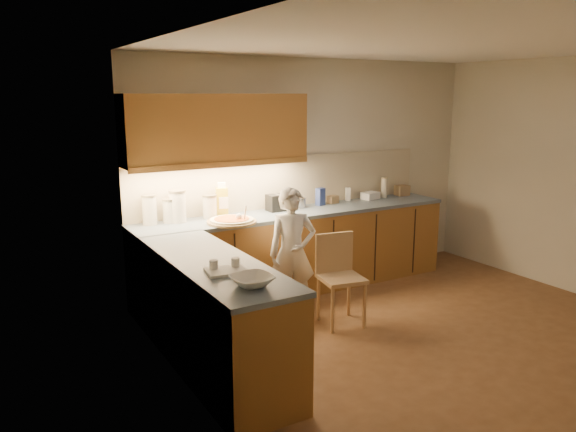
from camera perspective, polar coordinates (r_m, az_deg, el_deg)
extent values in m
plane|color=brown|center=(5.48, 13.97, -11.69)|extent=(4.50, 4.50, 0.00)
cube|color=beige|center=(6.65, 2.48, 4.54)|extent=(4.50, 0.04, 2.60)
cube|color=beige|center=(3.88, -9.58, -1.22)|extent=(0.04, 4.00, 2.60)
cube|color=white|center=(5.04, 15.55, 16.47)|extent=(4.50, 4.00, 0.04)
cube|color=#97632C|center=(6.38, 1.03, -3.68)|extent=(3.75, 0.60, 0.88)
cube|color=#97632C|center=(4.60, -7.47, -10.23)|extent=(0.60, 2.00, 0.88)
cube|color=#4C5C6D|center=(6.27, 1.05, 0.36)|extent=(3.77, 0.62, 0.04)
cube|color=#4C5C6D|center=(4.45, -7.63, -4.74)|extent=(0.62, 2.02, 0.04)
cube|color=black|center=(5.50, -11.08, -6.57)|extent=(0.02, 0.01, 0.80)
cube|color=black|center=(5.71, -5.37, -5.68)|extent=(0.02, 0.01, 0.80)
cube|color=black|center=(5.97, -0.13, -4.80)|extent=(0.02, 0.01, 0.80)
cube|color=black|center=(6.28, 4.61, -3.98)|extent=(0.02, 0.01, 0.80)
cube|color=black|center=(6.63, 8.88, -3.21)|extent=(0.02, 0.01, 0.80)
cube|color=black|center=(7.02, 12.69, -2.51)|extent=(0.02, 0.01, 0.80)
cube|color=#BFB394|center=(6.46, -0.26, 3.51)|extent=(3.75, 0.02, 0.58)
cube|color=#97632C|center=(5.84, -7.22, 8.80)|extent=(1.95, 0.35, 0.70)
cube|color=#97632C|center=(5.71, -6.43, 5.22)|extent=(1.95, 0.02, 0.06)
cylinder|color=tan|center=(5.70, -5.73, -0.58)|extent=(0.51, 0.51, 0.02)
cylinder|color=beige|center=(5.70, -5.74, -0.39)|extent=(0.45, 0.45, 0.02)
cylinder|color=#D1551B|center=(5.69, -5.74, -0.27)|extent=(0.35, 0.35, 0.01)
sphere|color=white|center=(5.68, -5.02, -0.05)|extent=(0.06, 0.06, 0.06)
cylinder|color=white|center=(5.64, -4.39, 0.19)|extent=(0.04, 0.12, 0.20)
imported|color=silver|center=(5.57, 0.42, -3.78)|extent=(0.55, 0.45, 1.31)
cylinder|color=tan|center=(5.31, 4.55, -9.56)|extent=(0.04, 0.04, 0.44)
cylinder|color=tan|center=(5.45, 7.78, -9.05)|extent=(0.04, 0.04, 0.44)
cylinder|color=tan|center=(5.60, 3.10, -8.38)|extent=(0.04, 0.04, 0.44)
cylinder|color=tan|center=(5.73, 6.20, -7.94)|extent=(0.04, 0.04, 0.44)
cube|color=tan|center=(5.44, 5.46, -6.35)|extent=(0.46, 0.46, 0.04)
cube|color=tan|center=(5.53, 4.70, -3.68)|extent=(0.39, 0.10, 0.39)
imported|color=white|center=(3.84, -3.67, -6.57)|extent=(0.31, 0.31, 0.07)
cylinder|color=white|center=(5.74, -13.89, 0.53)|extent=(0.14, 0.14, 0.28)
cylinder|color=gray|center=(5.71, -13.97, 2.02)|extent=(0.15, 0.15, 0.02)
cylinder|color=white|center=(5.79, -11.94, 0.45)|extent=(0.13, 0.13, 0.23)
cylinder|color=tan|center=(5.76, -12.00, 1.65)|extent=(0.14, 0.14, 0.02)
cylinder|color=white|center=(5.78, -11.14, 0.88)|extent=(0.17, 0.17, 0.31)
cylinder|color=tan|center=(5.75, -11.21, 2.49)|extent=(0.18, 0.18, 0.02)
cylinder|color=silver|center=(5.92, -7.95, 0.87)|extent=(0.14, 0.14, 0.23)
cylinder|color=gray|center=(5.90, -7.99, 2.07)|extent=(0.15, 0.15, 0.02)
cube|color=gold|center=(5.98, -6.73, 1.41)|extent=(0.14, 0.12, 0.31)
cube|color=white|center=(5.95, -6.77, 3.14)|extent=(0.09, 0.08, 0.06)
cube|color=black|center=(6.26, -0.84, 1.40)|extent=(0.29, 0.17, 0.18)
cube|color=#B7B6BC|center=(6.23, -1.13, 2.22)|extent=(0.03, 0.12, 0.00)
cube|color=#B7B6BC|center=(6.26, -0.56, 2.28)|extent=(0.03, 0.12, 0.00)
cylinder|color=#B4B3B8|center=(6.44, 1.18, 1.35)|extent=(0.14, 0.14, 0.11)
cylinder|color=#B4B3B8|center=(6.43, 1.18, 1.86)|extent=(0.15, 0.15, 0.01)
cube|color=#2E418B|center=(6.57, 3.31, 1.97)|extent=(0.12, 0.10, 0.20)
cube|color=tan|center=(6.71, 4.56, 1.68)|extent=(0.14, 0.11, 0.09)
cube|color=silver|center=(6.88, 6.10, 2.21)|extent=(0.07, 0.07, 0.16)
cube|color=white|center=(7.04, 8.36, 2.06)|extent=(0.24, 0.19, 0.09)
cylinder|color=beige|center=(7.14, 9.75, 2.80)|extent=(0.08, 0.08, 0.24)
cylinder|color=gray|center=(7.12, 9.78, 3.83)|extent=(0.08, 0.08, 0.02)
cube|color=#967650|center=(7.35, 11.52, 2.57)|extent=(0.17, 0.14, 0.13)
cube|color=silver|center=(4.14, -6.28, -5.57)|extent=(0.32, 0.27, 0.02)
cylinder|color=silver|center=(4.16, -7.55, -5.04)|extent=(0.08, 0.08, 0.09)
cylinder|color=silver|center=(4.20, -5.36, -4.82)|extent=(0.08, 0.08, 0.09)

